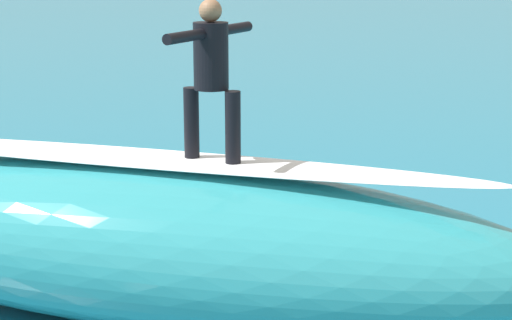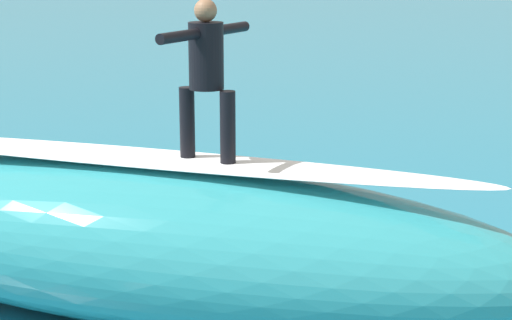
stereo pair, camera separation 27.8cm
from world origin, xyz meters
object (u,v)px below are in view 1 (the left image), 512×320
object	(u,v)px
surfer_riding	(211,68)
surfboard_paddling	(286,215)
surfboard_riding	(212,164)
surfer_paddling	(294,204)

from	to	relation	value
surfer_riding	surfboard_paddling	bearing A→B (deg)	-75.21
surfboard_riding	surfer_riding	xyz separation A→B (m)	(-0.00, 0.00, 1.02)
surfer_riding	surfer_paddling	xyz separation A→B (m)	(-0.98, -3.93, -2.67)
surfboard_paddling	surfer_paddling	distance (m)	0.21
surfer_paddling	surfer_riding	bearing A→B (deg)	80.68
surfboard_riding	surfboard_paddling	world-z (taller)	surfboard_riding
surfboard_riding	surfer_paddling	bearing A→B (deg)	-76.91
surfer_riding	surfboard_paddling	world-z (taller)	surfer_riding
surfboard_riding	surfboard_paddling	xyz separation A→B (m)	(-0.86, -3.94, -1.81)
surfer_riding	surfboard_riding	bearing A→B (deg)	-59.34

